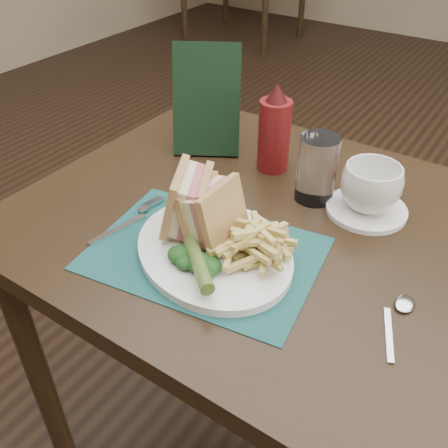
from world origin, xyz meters
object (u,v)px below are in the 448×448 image
object	(u,v)px
placemat	(205,253)
sandwich_half_b	(203,208)
coffee_cup	(371,188)
ketchup_bottle	(275,128)
check_presenter	(207,100)
plate	(214,251)
sandwich_half_a	(175,199)
saucer	(366,209)
drinking_glass	(317,169)
table_main	(257,348)

from	to	relation	value
placemat	sandwich_half_b	size ratio (longest dim) A/B	3.54
coffee_cup	ketchup_bottle	world-z (taller)	ketchup_bottle
ketchup_bottle	check_presenter	size ratio (longest dim) A/B	0.78
plate	ketchup_bottle	bearing A→B (deg)	126.62
coffee_cup	placemat	bearing A→B (deg)	-123.68
sandwich_half_a	check_presenter	size ratio (longest dim) A/B	0.48
sandwich_half_b	coffee_cup	bearing A→B (deg)	50.53
saucer	coffee_cup	size ratio (longest dim) A/B	1.36
coffee_cup	saucer	bearing A→B (deg)	0.00
placemat	check_presenter	distance (m)	0.39
plate	coffee_cup	bearing A→B (deg)	83.13
coffee_cup	drinking_glass	bearing A→B (deg)	-173.29
sandwich_half_b	saucer	size ratio (longest dim) A/B	0.71
saucer	placemat	bearing A→B (deg)	-123.68
sandwich_half_b	ketchup_bottle	world-z (taller)	ketchup_bottle
coffee_cup	ketchup_bottle	distance (m)	0.24
saucer	drinking_glass	xyz separation A→B (m)	(-0.10, -0.01, 0.06)
table_main	plate	xyz separation A→B (m)	(-0.01, -0.15, 0.38)
sandwich_half_a	saucer	xyz separation A→B (m)	(0.25, 0.25, -0.07)
plate	drinking_glass	bearing A→B (deg)	101.36
table_main	drinking_glass	xyz separation A→B (m)	(0.05, 0.11, 0.44)
table_main	sandwich_half_a	size ratio (longest dim) A/B	7.92
placemat	drinking_glass	bearing A→B (deg)	73.44
saucer	table_main	bearing A→B (deg)	-142.00
plate	check_presenter	distance (m)	0.39
saucer	coffee_cup	world-z (taller)	coffee_cup
placemat	coffee_cup	size ratio (longest dim) A/B	3.38
table_main	sandwich_half_b	world-z (taller)	sandwich_half_b
coffee_cup	check_presenter	bearing A→B (deg)	174.36
sandwich_half_a	drinking_glass	bearing A→B (deg)	30.86
plate	saucer	bearing A→B (deg)	83.13
drinking_glass	placemat	bearing A→B (deg)	-106.56
saucer	ketchup_bottle	xyz separation A→B (m)	(-0.23, 0.04, 0.09)
drinking_glass	ketchup_bottle	size ratio (longest dim) A/B	0.70
sandwich_half_b	check_presenter	world-z (taller)	check_presenter
sandwich_half_a	coffee_cup	world-z (taller)	sandwich_half_a
ketchup_bottle	table_main	bearing A→B (deg)	-64.74
table_main	ketchup_bottle	distance (m)	0.50
sandwich_half_b	ketchup_bottle	bearing A→B (deg)	95.47
saucer	drinking_glass	size ratio (longest dim) A/B	1.15
sandwich_half_b	check_presenter	xyz separation A→B (m)	(-0.19, 0.28, 0.05)
placemat	saucer	xyz separation A→B (m)	(0.18, 0.27, 0.00)
check_presenter	coffee_cup	bearing A→B (deg)	-36.05
sandwich_half_a	table_main	bearing A→B (deg)	25.73
sandwich_half_b	drinking_glass	distance (m)	0.25
sandwich_half_a	saucer	size ratio (longest dim) A/B	0.76
table_main	saucer	xyz separation A→B (m)	(0.15, 0.12, 0.38)
plate	coffee_cup	size ratio (longest dim) A/B	2.71
table_main	placemat	bearing A→B (deg)	-100.67
table_main	coffee_cup	size ratio (longest dim) A/B	8.14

